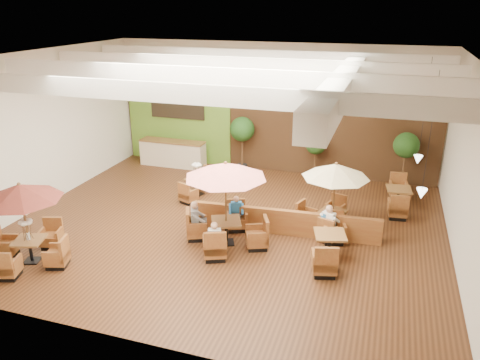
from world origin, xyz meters
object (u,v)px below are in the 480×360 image
at_px(service_counter, 173,153).
at_px(diner_3, 329,220).
at_px(table_4, 329,246).
at_px(table_5, 398,198).
at_px(topiary_0, 242,131).
at_px(diner_0, 215,236).
at_px(table_1, 226,189).
at_px(booth_divider, 284,222).
at_px(topiary_2, 406,148).
at_px(table_0, 23,209).
at_px(diner_4, 329,219).
at_px(table_2, 333,181).
at_px(diner_1, 236,209).
at_px(table_3, 197,183).
at_px(diner_2, 196,217).
at_px(topiary_1, 316,146).

xyz_separation_m(service_counter, diner_3, (7.77, -5.13, 0.14)).
xyz_separation_m(table_4, diner_3, (-0.16, 0.98, 0.35)).
bearing_deg(table_5, topiary_0, 156.13).
bearing_deg(diner_0, table_1, 72.40).
bearing_deg(booth_divider, topiary_2, 51.81).
distance_m(table_0, diner_0, 5.36).
bearing_deg(diner_4, topiary_0, 153.17).
bearing_deg(diner_4, diner_3, 22.87).
relative_size(table_2, diner_1, 3.38).
relative_size(table_0, table_5, 0.98).
xyz_separation_m(table_3, topiary_0, (0.85, 3.06, 1.34)).
bearing_deg(diner_2, table_0, -79.61).
height_order(diner_0, diner_3, diner_0).
relative_size(table_0, topiary_0, 1.02).
bearing_deg(table_3, table_5, 29.58).
bearing_deg(diner_4, topiary_2, 90.73).
bearing_deg(table_2, topiary_1, 124.28).
distance_m(diner_0, diner_3, 3.64).
height_order(diner_1, diner_3, diner_3).
bearing_deg(table_0, diner_2, 17.18).
height_order(table_5, diner_2, diner_2).
bearing_deg(diner_4, diner_2, -141.68).
relative_size(topiary_1, diner_4, 2.51).
height_order(table_2, topiary_2, table_2).
height_order(table_5, topiary_0, topiary_0).
relative_size(table_4, topiary_0, 1.12).
distance_m(topiary_0, diner_4, 7.08).
bearing_deg(table_1, table_0, -174.61).
relative_size(topiary_0, diner_3, 3.42).
distance_m(table_4, diner_4, 1.06).
bearing_deg(topiary_2, service_counter, -178.85).
distance_m(table_0, diner_1, 6.29).
bearing_deg(diner_4, table_2, 116.34).
bearing_deg(booth_divider, table_0, -153.12).
distance_m(table_0, table_5, 12.40).
distance_m(table_3, table_5, 7.49).
height_order(diner_3, diner_4, diner_4).
relative_size(service_counter, topiary_1, 1.52).
height_order(table_3, topiary_2, topiary_2).
height_order(table_1, table_3, table_1).
distance_m(service_counter, table_3, 3.73).
distance_m(table_0, table_4, 8.71).
distance_m(service_counter, table_1, 7.95).
xyz_separation_m(topiary_1, diner_1, (-1.65, -5.45, -0.74)).
bearing_deg(topiary_2, topiary_1, -180.00).
xyz_separation_m(table_0, table_4, (8.12, 2.87, -1.29)).
bearing_deg(topiary_1, table_5, -30.11).
bearing_deg(booth_divider, topiary_0, 116.52).
bearing_deg(diner_1, topiary_0, -92.57).
height_order(table_2, topiary_0, topiary_0).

